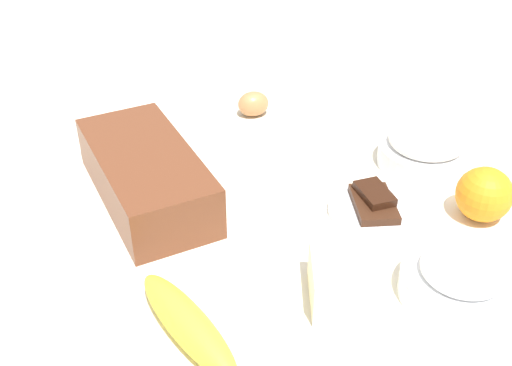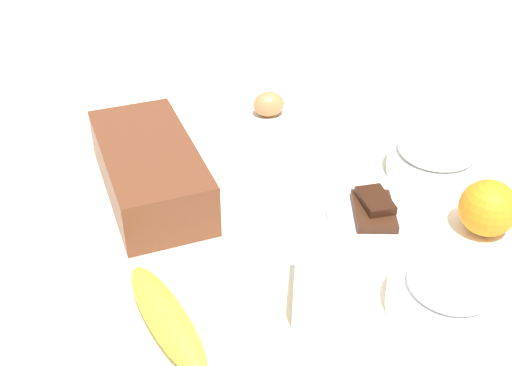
{
  "view_description": "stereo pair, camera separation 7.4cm",
  "coord_description": "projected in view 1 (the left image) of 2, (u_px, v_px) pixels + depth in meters",
  "views": [
    {
      "loc": [
        -0.7,
        0.24,
        0.54
      ],
      "look_at": [
        0.0,
        0.0,
        0.04
      ],
      "focal_mm": 43.69,
      "sensor_mm": 36.0,
      "label": 1
    },
    {
      "loc": [
        -0.72,
        0.16,
        0.54
      ],
      "look_at": [
        0.0,
        0.0,
        0.04
      ],
      "focal_mm": 43.69,
      "sensor_mm": 36.0,
      "label": 2
    }
  ],
  "objects": [
    {
      "name": "sugar_bowl",
      "position": [
        460.0,
        279.0,
        0.74
      ],
      "size": [
        0.14,
        0.14,
        0.06
      ],
      "color": "white",
      "rests_on": "ground_plane"
    },
    {
      "name": "flour_bowl",
      "position": [
        425.0,
        148.0,
        0.99
      ],
      "size": [
        0.15,
        0.15,
        0.07
      ],
      "color": "white",
      "rests_on": "ground_plane"
    },
    {
      "name": "chocolate_plate",
      "position": [
        373.0,
        207.0,
        0.89
      ],
      "size": [
        0.13,
        0.13,
        0.03
      ],
      "color": "white",
      "rests_on": "ground_plane"
    },
    {
      "name": "egg_near_butter",
      "position": [
        253.0,
        104.0,
        1.13
      ],
      "size": [
        0.05,
        0.06,
        0.05
      ],
      "primitive_type": "ellipsoid",
      "rotation": [
        0.0,
        1.57,
        1.56
      ],
      "color": "#B37949",
      "rests_on": "ground_plane"
    },
    {
      "name": "ground_plane",
      "position": [
        256.0,
        211.0,
        0.92
      ],
      "size": [
        2.4,
        2.4,
        0.02
      ],
      "primitive_type": "cube",
      "color": "silver"
    },
    {
      "name": "loaf_pan",
      "position": [
        146.0,
        174.0,
        0.91
      ],
      "size": [
        0.3,
        0.17,
        0.08
      ],
      "rotation": [
        0.0,
        0.0,
        0.14
      ],
      "color": "brown",
      "rests_on": "ground_plane"
    },
    {
      "name": "banana",
      "position": [
        188.0,
        324.0,
        0.7
      ],
      "size": [
        0.19,
        0.1,
        0.04
      ],
      "primitive_type": "ellipsoid",
      "rotation": [
        0.0,
        0.0,
        3.45
      ],
      "color": "yellow",
      "rests_on": "ground_plane"
    },
    {
      "name": "butter_block",
      "position": [
        338.0,
        281.0,
        0.74
      ],
      "size": [
        0.11,
        0.09,
        0.06
      ],
      "primitive_type": "cube",
      "rotation": [
        0.0,
        0.0,
        -0.33
      ],
      "color": "#F4EDB2",
      "rests_on": "ground_plane"
    },
    {
      "name": "orange_fruit",
      "position": [
        484.0,
        194.0,
        0.87
      ],
      "size": [
        0.08,
        0.08,
        0.08
      ],
      "primitive_type": "sphere",
      "color": "orange",
      "rests_on": "ground_plane"
    }
  ]
}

